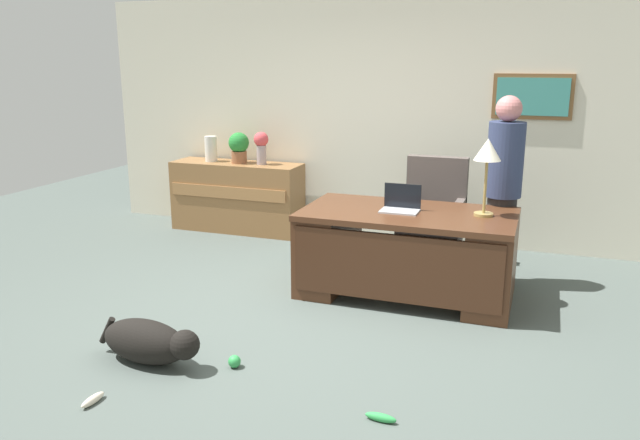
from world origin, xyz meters
name	(u,v)px	position (x,y,z in m)	size (l,w,h in m)	color
ground_plane	(304,319)	(0.00, 0.00, 0.00)	(12.00, 12.00, 0.00)	#4C5651
back_wall	(388,120)	(0.01, 2.60, 1.35)	(7.00, 0.16, 2.70)	beige
desk	(406,251)	(0.64, 0.80, 0.41)	(1.80, 0.98, 0.75)	#4C2B19
credenza	(237,197)	(-1.73, 2.25, 0.41)	(1.57, 0.50, 0.82)	olive
armchair	(433,218)	(0.70, 1.74, 0.48)	(0.60, 0.59, 1.07)	#564C47
person_standing	(503,189)	(1.37, 1.40, 0.89)	(0.32, 0.32, 1.71)	#262323
dog_lying	(149,342)	(-0.72, -1.04, 0.15)	(0.83, 0.35, 0.30)	black
laptop	(401,204)	(0.57, 0.83, 0.81)	(0.32, 0.22, 0.22)	#B2B5BA
desk_lamp	(487,155)	(1.26, 0.90, 1.26)	(0.22, 0.22, 0.64)	#9E8447
vase_with_flowers	(261,145)	(-1.40, 2.25, 1.05)	(0.17, 0.17, 0.38)	#A49498
vase_empty	(211,149)	(-2.07, 2.25, 0.97)	(0.15, 0.15, 0.30)	silver
potted_plant	(239,146)	(-1.69, 2.25, 1.02)	(0.24, 0.24, 0.36)	brown
dog_toy_ball	(234,361)	(-0.15, -0.90, 0.04)	(0.09, 0.09, 0.09)	green
dog_toy_bone	(381,417)	(0.94, -1.20, 0.03)	(0.19, 0.05, 0.05)	green
dog_toy_plush	(93,400)	(-0.74, -1.60, 0.03)	(0.19, 0.05, 0.05)	beige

